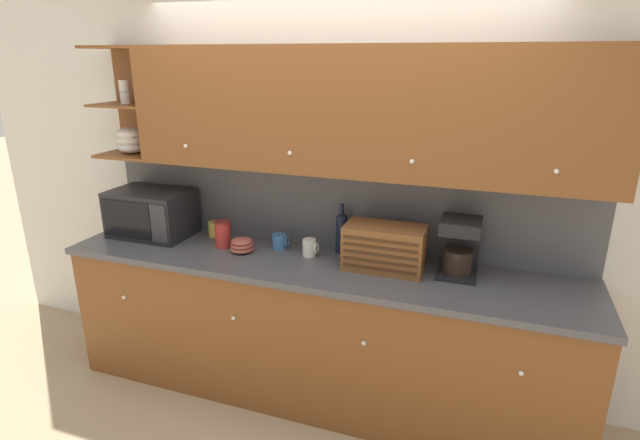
# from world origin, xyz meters

# --- Properties ---
(ground_plane) EXTENTS (24.00, 24.00, 0.00)m
(ground_plane) POSITION_xyz_m (0.00, 0.00, 0.00)
(ground_plane) COLOR tan
(wall_back) EXTENTS (5.66, 0.06, 2.60)m
(wall_back) POSITION_xyz_m (0.00, 0.03, 1.30)
(wall_back) COLOR silver
(wall_back) RESTS_ON ground_plane
(counter_unit) EXTENTS (3.28, 0.66, 0.96)m
(counter_unit) POSITION_xyz_m (-0.00, -0.32, 0.48)
(counter_unit) COLOR brown
(counter_unit) RESTS_ON ground_plane
(backsplash_panel) EXTENTS (3.26, 0.01, 0.54)m
(backsplash_panel) POSITION_xyz_m (0.00, -0.01, 1.23)
(backsplash_panel) COLOR #4C4C51
(backsplash_panel) RESTS_ON counter_unit
(upper_cabinets) EXTENTS (3.26, 0.35, 0.73)m
(upper_cabinets) POSITION_xyz_m (0.16, -0.17, 1.86)
(upper_cabinets) COLOR brown
(upper_cabinets) RESTS_ON backsplash_panel
(microwave) EXTENTS (0.55, 0.38, 0.32)m
(microwave) POSITION_xyz_m (-1.26, -0.24, 1.12)
(microwave) COLOR black
(microwave) RESTS_ON counter_unit
(mug_blue_second) EXTENTS (0.10, 0.09, 0.10)m
(mug_blue_second) POSITION_xyz_m (-0.83, -0.11, 1.01)
(mug_blue_second) COLOR gold
(mug_blue_second) RESTS_ON counter_unit
(storage_canister) EXTENTS (0.11, 0.11, 0.18)m
(storage_canister) POSITION_xyz_m (-0.67, -0.27, 1.05)
(storage_canister) COLOR #B22D28
(storage_canister) RESTS_ON counter_unit
(bowl_stack_on_counter) EXTENTS (0.16, 0.16, 0.09)m
(bowl_stack_on_counter) POSITION_xyz_m (-0.51, -0.31, 1.00)
(bowl_stack_on_counter) COLOR #9E473D
(bowl_stack_on_counter) RESTS_ON counter_unit
(mug_patterned_third) EXTENTS (0.11, 0.10, 0.10)m
(mug_patterned_third) POSITION_xyz_m (-0.30, -0.18, 1.01)
(mug_patterned_third) COLOR #38669E
(mug_patterned_third) RESTS_ON counter_unit
(mug) EXTENTS (0.10, 0.09, 0.11)m
(mug) POSITION_xyz_m (-0.07, -0.23, 1.01)
(mug) COLOR silver
(mug) RESTS_ON counter_unit
(wine_bottle) EXTENTS (0.08, 0.08, 0.32)m
(wine_bottle) POSITION_xyz_m (0.10, -0.10, 1.10)
(wine_bottle) COLOR black
(wine_bottle) RESTS_ON counter_unit
(bread_box) EXTENTS (0.47, 0.25, 0.27)m
(bread_box) POSITION_xyz_m (0.42, -0.27, 1.09)
(bread_box) COLOR brown
(bread_box) RESTS_ON counter_unit
(coffee_maker) EXTENTS (0.22, 0.23, 0.34)m
(coffee_maker) POSITION_xyz_m (0.84, -0.20, 1.13)
(coffee_maker) COLOR black
(coffee_maker) RESTS_ON counter_unit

